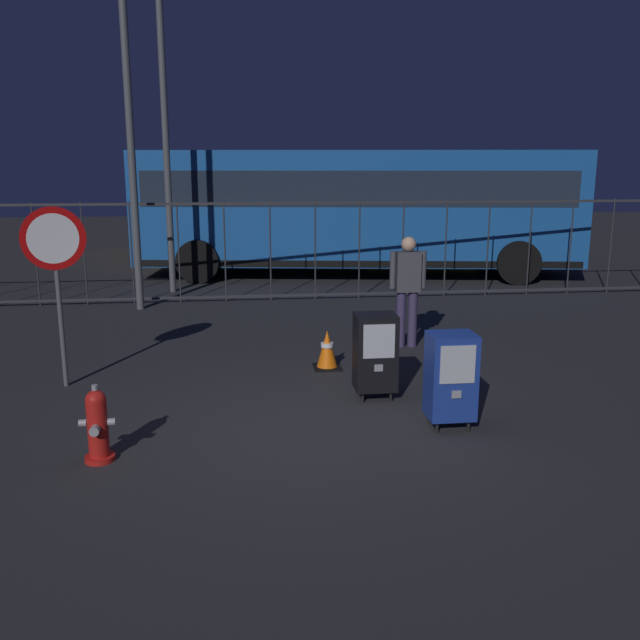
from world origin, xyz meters
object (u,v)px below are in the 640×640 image
Objects in this scene: street_light_near_left at (163,89)px; street_light_near_right at (125,48)px; stop_sign at (55,259)px; bus_near at (356,205)px; newspaper_box_primary at (451,376)px; pedestrian at (408,285)px; fire_hydrant at (97,425)px; newspaper_box_secondary at (375,352)px; traffic_cone at (327,350)px; bus_far at (308,196)px.

street_light_near_right is (-0.46, -1.76, 0.51)m from street_light_near_left.
bus_near reaches higher than stop_sign.
newspaper_box_primary is 3.30m from pedestrian.
fire_hydrant is 0.09× the size of street_light_near_right.
newspaper_box_secondary is at bearing -13.59° from stop_sign.
street_light_near_right reaches higher than newspaper_box_primary.
pedestrian is at bearing 43.69° from fire_hydrant.
street_light_near_left is at bearing 113.28° from newspaper_box_primary.
newspaper_box_secondary is at bearing -67.85° from street_light_near_left.
traffic_cone is at bearing -94.05° from bus_near.
newspaper_box_primary is 10.16m from bus_near.
pedestrian reaches higher than newspaper_box_primary.
stop_sign is 3.63m from traffic_cone.
newspaper_box_secondary is 8.68m from street_light_near_left.
stop_sign reaches higher than newspaper_box_secondary.
bus_near is at bearing 67.95° from fire_hydrant.
newspaper_box_primary is at bearing -23.68° from stop_sign.
bus_near is (4.25, 10.49, 1.36)m from fire_hydrant.
newspaper_box_primary is 1.00× the size of newspaper_box_secondary.
bus_far is (0.05, 14.92, 1.14)m from newspaper_box_primary.
street_light_near_right is (-0.53, 6.97, 4.34)m from fire_hydrant.
newspaper_box_secondary is 0.12× the size of street_light_near_right.
newspaper_box_primary is 1.92× the size of traffic_cone.
traffic_cone is (2.51, 2.69, -0.09)m from fire_hydrant.
bus_far is at bearing 89.82° from newspaper_box_primary.
street_light_near_left is at bearing -149.34° from bus_near.
stop_sign is 9.62m from bus_near.
bus_near is 4.90m from bus_far.
newspaper_box_secondary is 0.10× the size of bus_far.
bus_far is at bearing 76.94° from fire_hydrant.
bus_near is (5.09, 8.16, 0.11)m from stop_sign.
bus_near reaches higher than newspaper_box_secondary.
newspaper_box_primary is at bearing -95.92° from pedestrian.
newspaper_box_secondary is at bearing 26.03° from fire_hydrant.
street_light_near_left is (-2.98, 7.31, 3.61)m from newspaper_box_secondary.
newspaper_box_secondary is at bearing -58.23° from street_light_near_right.
street_light_near_right is at bearing -135.09° from bus_near.
traffic_cone is at bearing -143.67° from pedestrian.
bus_far is 7.93m from street_light_near_left.
street_light_near_left reaches higher than stop_sign.
bus_far is (-0.29, 11.66, 0.76)m from pedestrian.
stop_sign is 5.59m from street_light_near_right.
street_light_near_left is at bearing -120.78° from bus_far.
street_light_near_left is at bearing 83.11° from stop_sign.
street_light_near_right is at bearing -118.04° from bus_far.
fire_hydrant is 5.36m from pedestrian.
stop_sign is 0.27× the size of street_light_near_right.
newspaper_box_primary is 8.73m from street_light_near_right.
stop_sign is (-0.84, 2.33, 1.25)m from fire_hydrant.
fire_hydrant is 3.25m from newspaper_box_secondary.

